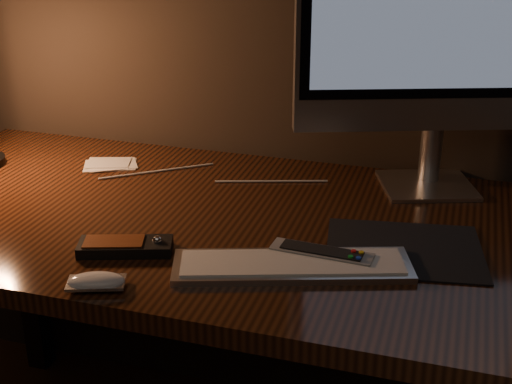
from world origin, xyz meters
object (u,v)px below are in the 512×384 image
(keyboard, at_px, (292,265))
(tv_remote, at_px, (322,255))
(media_remote, at_px, (125,246))
(desk, at_px, (243,258))
(monitor, at_px, (444,17))
(mouse, at_px, (96,283))

(keyboard, bearing_deg, tv_remote, 30.27)
(media_remote, bearing_deg, desk, 43.49)
(desk, bearing_deg, media_remote, -118.12)
(desk, height_order, media_remote, media_remote)
(desk, xyz_separation_m, monitor, (0.37, 0.21, 0.51))
(media_remote, bearing_deg, tv_remote, -6.31)
(desk, bearing_deg, tv_remote, -41.68)
(mouse, bearing_deg, monitor, 31.05)
(monitor, relative_size, media_remote, 3.49)
(monitor, bearing_deg, desk, -169.72)
(monitor, xyz_separation_m, tv_remote, (-0.15, -0.40, -0.37))
(mouse, bearing_deg, keyboard, 8.47)
(monitor, bearing_deg, mouse, -148.74)
(keyboard, height_order, tv_remote, tv_remote)
(keyboard, distance_m, tv_remote, 0.06)
(desk, distance_m, tv_remote, 0.32)
(keyboard, relative_size, mouse, 4.34)
(desk, bearing_deg, monitor, 29.81)
(monitor, xyz_separation_m, mouse, (-0.50, -0.61, -0.37))
(mouse, bearing_deg, desk, 52.27)
(media_remote, distance_m, tv_remote, 0.36)
(desk, relative_size, monitor, 2.49)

